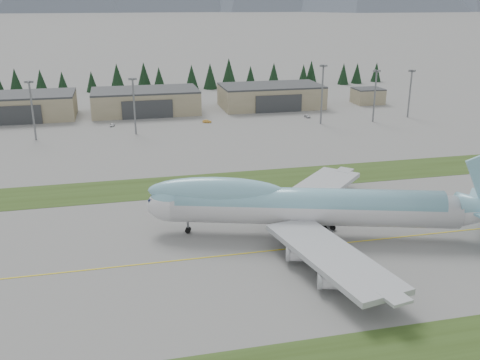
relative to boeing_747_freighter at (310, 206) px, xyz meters
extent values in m
plane|color=slate|center=(-11.93, -5.41, -7.19)|extent=(7000.00, 7000.00, 0.00)
cube|color=#304619|center=(-11.93, 39.59, -7.19)|extent=(400.00, 18.00, 0.08)
cube|color=gold|center=(-11.93, -5.41, -7.19)|extent=(400.00, 0.40, 0.02)
cylinder|color=silver|center=(0.79, -0.24, -0.71)|extent=(62.11, 24.92, 7.27)
cylinder|color=#7FBCD0|center=(-0.28, 0.08, 0.64)|extent=(57.67, 23.10, 6.71)
ellipsoid|color=silver|center=(-29.23, 8.74, -0.71)|extent=(13.23, 10.30, 7.27)
ellipsoid|color=#7FBCD0|center=(-29.23, 8.74, 0.64)|extent=(11.09, 8.70, 6.17)
ellipsoid|color=#7FBCD0|center=(-19.58, 5.86, 2.76)|extent=(31.36, 14.77, 6.71)
cube|color=#0C1433|center=(-32.98, 9.86, 0.75)|extent=(3.13, 3.47, 1.45)
cube|color=#ABAFB4|center=(8.22, 16.81, -2.72)|extent=(31.15, 31.35, 1.12)
cube|color=#ABAFB4|center=(-2.36, -18.57, -2.72)|extent=(17.03, 35.00, 1.12)
cylinder|color=silver|center=(2.01, 14.00, -4.85)|extent=(6.38, 4.35, 2.80)
cylinder|color=silver|center=(10.24, 22.40, -4.85)|extent=(6.38, 4.35, 2.80)
cylinder|color=silver|center=(-6.01, -12.80, -4.85)|extent=(6.38, 4.35, 2.80)
cylinder|color=silver|center=(-3.73, -24.34, -4.85)|extent=(6.38, 4.35, 2.80)
cylinder|color=slate|center=(-26.01, 7.78, -5.85)|extent=(0.61, 0.61, 2.69)
cylinder|color=slate|center=(0.14, 3.46, -5.74)|extent=(0.78, 0.78, 2.91)
cylinder|color=slate|center=(-1.78, -2.97, -5.74)|extent=(0.78, 0.78, 2.91)
cylinder|color=slate|center=(5.50, 1.86, -5.74)|extent=(0.78, 0.78, 2.91)
cylinder|color=slate|center=(3.58, -4.57, -5.74)|extent=(0.78, 0.78, 2.91)
cylinder|color=black|center=(-26.14, 7.35, -6.58)|extent=(1.29, 0.73, 1.23)
cylinder|color=black|center=(-25.88, 8.21, -6.58)|extent=(1.29, 0.73, 1.23)
cylinder|color=black|center=(0.14, 3.46, -6.52)|extent=(1.45, 0.92, 1.34)
cylinder|color=black|center=(-1.78, -2.97, -6.52)|extent=(1.45, 0.92, 1.34)
cylinder|color=black|center=(5.50, 1.86, -6.52)|extent=(1.45, 0.92, 1.34)
cylinder|color=black|center=(3.58, -4.57, -6.52)|extent=(1.45, 0.92, 1.34)
cube|color=gray|center=(-81.93, 144.59, -2.19)|extent=(48.00, 26.00, 10.00)
cube|color=#323537|center=(-81.93, 144.59, 3.21)|extent=(48.00, 26.00, 0.80)
cube|color=#323537|center=(-81.93, 131.29, -3.19)|extent=(22.08, 0.60, 8.00)
cube|color=gray|center=(-26.93, 144.59, -2.19)|extent=(48.00, 26.00, 10.00)
cube|color=#323537|center=(-26.93, 144.59, 3.21)|extent=(48.00, 26.00, 0.80)
cube|color=#323537|center=(-26.93, 131.29, -3.19)|extent=(22.08, 0.60, 8.00)
cube|color=gray|center=(33.07, 144.59, -2.19)|extent=(48.00, 26.00, 10.00)
cube|color=#323537|center=(33.07, 144.59, 3.21)|extent=(48.00, 26.00, 0.80)
cube|color=#323537|center=(33.07, 131.29, -3.19)|extent=(22.08, 0.60, 8.00)
cube|color=gray|center=(83.07, 142.59, -3.69)|extent=(14.00, 12.00, 7.00)
cube|color=#323537|center=(83.07, 142.59, 0.11)|extent=(14.00, 12.00, 0.60)
cylinder|color=slate|center=(-70.29, 103.67, 3.38)|extent=(0.70, 0.70, 21.15)
cube|color=slate|center=(-70.29, 103.67, 14.36)|extent=(3.20, 3.20, 0.80)
cylinder|color=slate|center=(-33.36, 104.14, 3.28)|extent=(0.70, 0.70, 20.95)
cube|color=slate|center=(-33.36, 104.14, 14.16)|extent=(3.20, 3.20, 0.80)
cylinder|color=slate|center=(43.31, 104.35, 4.70)|extent=(0.70, 0.70, 23.79)
cube|color=slate|center=(43.31, 104.35, 17.00)|extent=(3.20, 3.20, 0.80)
cylinder|color=slate|center=(66.71, 103.41, 3.36)|extent=(0.70, 0.70, 21.11)
cube|color=slate|center=(66.71, 103.41, 14.32)|extent=(3.20, 3.20, 0.80)
cylinder|color=slate|center=(85.80, 108.07, 2.81)|extent=(0.70, 0.70, 20.01)
cube|color=slate|center=(85.80, 108.07, 13.21)|extent=(3.20, 3.20, 0.80)
imported|color=silver|center=(-42.32, 119.74, -7.19)|extent=(2.27, 3.96, 1.27)
imported|color=gold|center=(-3.01, 117.55, -7.19)|extent=(3.97, 2.39, 1.24)
imported|color=silver|center=(42.18, 117.68, -7.19)|extent=(1.91, 4.25, 1.21)
cone|color=black|center=(-92.75, 208.89, -0.01)|extent=(8.04, 8.04, 14.36)
cone|color=black|center=(-79.42, 206.22, -0.30)|extent=(7.72, 7.72, 13.78)
cone|color=black|center=(-68.31, 207.10, -1.08)|extent=(6.85, 6.85, 12.23)
cone|color=black|center=(-52.79, 208.99, -1.34)|extent=(6.56, 6.56, 11.71)
cone|color=black|center=(-38.70, 205.29, 0.80)|extent=(8.95, 8.95, 15.98)
cone|color=black|center=(-23.70, 208.13, 0.79)|extent=(8.94, 8.94, 15.97)
cone|color=black|center=(-15.59, 204.23, -0.44)|extent=(7.57, 7.57, 13.51)
cone|color=black|center=(3.25, 205.84, -0.12)|extent=(7.93, 7.93, 14.16)
cone|color=black|center=(13.93, 205.07, 0.17)|extent=(8.25, 8.25, 14.73)
cone|color=black|center=(25.77, 208.52, 1.29)|extent=(9.51, 9.51, 16.98)
cone|color=black|center=(39.37, 210.32, -1.17)|extent=(6.75, 6.75, 12.04)
cone|color=black|center=(53.26, 208.29, -0.31)|extent=(7.72, 7.72, 13.78)
cone|color=black|center=(71.07, 205.39, -0.82)|extent=(7.14, 7.14, 12.75)
cone|color=black|center=(77.90, 210.57, -0.13)|extent=(7.91, 7.91, 14.12)
cone|color=black|center=(96.22, 203.67, -0.78)|extent=(7.18, 7.18, 12.82)
cone|color=black|center=(106.08, 205.65, -0.96)|extent=(6.99, 6.99, 12.48)
cone|color=black|center=(120.83, 209.22, -1.20)|extent=(6.71, 6.71, 11.98)
camera|label=1|loc=(-39.49, -102.92, 43.41)|focal=40.00mm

